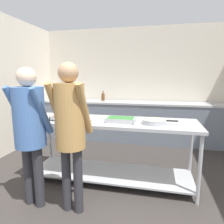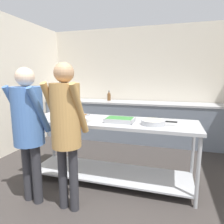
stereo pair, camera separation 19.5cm
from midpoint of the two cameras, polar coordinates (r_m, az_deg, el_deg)
The scene contains 10 objects.
wall_rear at distance 4.96m, azimuth 9.72°, elevation 7.95°, with size 4.69×0.06×2.65m.
back_counter at distance 4.70m, azimuth 8.84°, elevation -2.74°, with size 4.53×0.65×0.92m.
serving_counter at distance 2.84m, azimuth 1.40°, elevation -8.11°, with size 2.36×0.72×0.90m.
serving_tray_roast at distance 2.92m, azimuth -9.94°, elevation -1.36°, with size 0.47×0.32×0.05m.
plate_stack at distance 2.66m, azimuth -3.59°, elevation -2.28°, with size 0.25×0.25×0.06m.
serving_tray_vegetables at distance 2.68m, azimuth 4.32°, elevation -2.27°, with size 0.38×0.28×0.05m.
sauce_pan at distance 2.59m, azimuth 13.83°, elevation -2.81°, with size 0.44×0.30×0.06m.
guest_serving_left at distance 2.16m, azimuth -10.53°, elevation -2.69°, with size 0.43×0.34×1.64m.
guest_serving_right at distance 2.43m, azimuth -20.71°, elevation -2.67°, with size 0.47×0.37×1.60m.
water_bottle at distance 4.86m, azimuth 0.28°, elevation 4.56°, with size 0.08×0.08×0.24m.
Camera 2 is at (0.71, -0.84, 1.49)m, focal length 32.00 mm.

